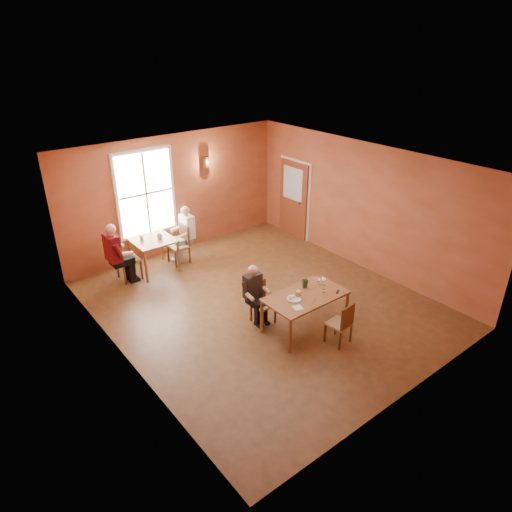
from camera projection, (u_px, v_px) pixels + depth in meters
ground at (262, 304)px, 9.65m from camera, size 6.00×7.00×0.01m
wall_back at (175, 194)px, 11.46m from camera, size 6.00×0.04×3.00m
wall_front at (416, 318)px, 6.52m from camera, size 6.00×0.04×3.00m
wall_left at (117, 286)px, 7.33m from camera, size 0.04×7.00×3.00m
wall_right at (362, 207)px, 10.65m from camera, size 0.04×7.00×3.00m
ceiling at (263, 164)px, 8.33m from camera, size 6.00×7.00×0.04m
window at (146, 194)px, 10.89m from camera, size 1.36×0.10×1.96m
door at (293, 200)px, 12.44m from camera, size 0.12×1.04×2.10m
wall_sconce at (206, 162)px, 11.58m from camera, size 0.16×0.16×0.28m
main_table at (305, 312)px, 8.72m from camera, size 1.56×0.88×0.73m
chair_diner_main at (263, 303)px, 8.88m from camera, size 0.37×0.37×0.84m
diner_main at (264, 297)px, 8.79m from camera, size 0.46×0.46×1.15m
chair_empty at (339, 323)px, 8.29m from camera, size 0.42×0.42×0.84m
plate_food at (294, 298)px, 8.42m from camera, size 0.30×0.30×0.04m
sandwich at (298, 294)px, 8.48m from camera, size 0.09×0.09×0.11m
goblet_a at (320, 281)px, 8.87m from camera, size 0.09×0.09×0.18m
goblet_c at (324, 289)px, 8.60m from camera, size 0.09×0.09×0.18m
menu_stand at (305, 283)px, 8.78m from camera, size 0.11×0.07×0.18m
knife at (314, 301)px, 8.36m from camera, size 0.18×0.09×0.00m
napkin at (298, 308)px, 8.17m from camera, size 0.19×0.19×0.01m
side_plate at (322, 279)px, 9.10m from camera, size 0.16×0.16×0.01m
sunglasses at (338, 292)px, 8.66m from camera, size 0.13×0.09×0.02m
second_table at (154, 255)px, 10.84m from camera, size 0.92×0.92×0.81m
chair_diner_white at (178, 245)px, 11.16m from camera, size 0.43×0.43×0.96m
diner_white at (179, 238)px, 11.10m from camera, size 0.54×0.54×1.34m
chair_diner_maroon at (128, 259)px, 10.43m from camera, size 0.45×0.45×1.02m
diner_maroon at (126, 251)px, 10.32m from camera, size 0.57×0.57×1.43m
cup_a at (160, 236)px, 10.68m from camera, size 0.15×0.15×0.11m
cup_b at (142, 238)px, 10.60m from camera, size 0.13×0.13×0.10m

